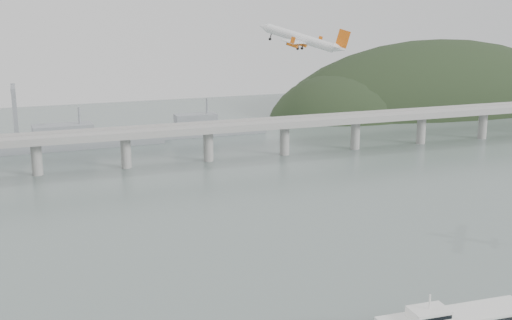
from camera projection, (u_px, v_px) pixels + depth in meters
name	position (u px, v px, depth m)	size (l,w,h in m)	color
ground	(310.00, 301.00, 229.05)	(900.00, 900.00, 0.00)	slate
bridge	(174.00, 135.00, 407.68)	(800.00, 22.00, 23.90)	gray
headland	(449.00, 126.00, 629.25)	(365.00, 155.00, 156.00)	black
airliner	(302.00, 39.00, 279.92)	(32.55, 31.23, 13.06)	silver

